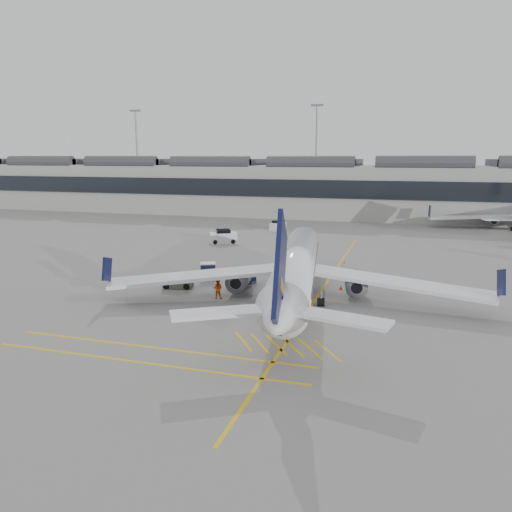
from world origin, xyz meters
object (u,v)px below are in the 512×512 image
(baggage_cart_a, at_px, (275,297))
(ramp_agent_a, at_px, (294,276))
(belt_loader, at_px, (285,284))
(airliner_main, at_px, (296,269))
(ramp_agent_b, at_px, (218,289))
(pushback_tug, at_px, (178,281))

(baggage_cart_a, relative_size, ramp_agent_a, 1.02)
(belt_loader, bearing_deg, ramp_agent_a, 73.43)
(belt_loader, xyz_separation_m, baggage_cart_a, (0.70, -6.47, 0.50))
(airliner_main, distance_m, ramp_agent_a, 5.62)
(ramp_agent_a, bearing_deg, baggage_cart_a, -138.19)
(ramp_agent_b, relative_size, pushback_tug, 0.60)
(baggage_cart_a, height_order, ramp_agent_b, ramp_agent_b)
(ramp_agent_a, xyz_separation_m, pushback_tug, (-10.82, -4.28, -0.25))
(belt_loader, distance_m, pushback_tug, 10.66)
(ramp_agent_b, xyz_separation_m, pushback_tug, (-5.22, 2.54, -0.23))
(belt_loader, relative_size, baggage_cart_a, 2.13)
(baggage_cart_a, bearing_deg, ramp_agent_b, 159.53)
(airliner_main, height_order, pushback_tug, airliner_main)
(belt_loader, bearing_deg, airliner_main, -62.86)
(airliner_main, relative_size, belt_loader, 9.05)
(baggage_cart_a, bearing_deg, ramp_agent_a, 84.21)
(airliner_main, height_order, ramp_agent_b, airliner_main)
(airliner_main, distance_m, pushback_tug, 12.38)
(ramp_agent_b, bearing_deg, baggage_cart_a, 160.61)
(ramp_agent_a, distance_m, ramp_agent_b, 8.82)
(ramp_agent_a, relative_size, pushback_tug, 0.61)
(airliner_main, xyz_separation_m, ramp_agent_a, (-1.33, 5.09, -1.97))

